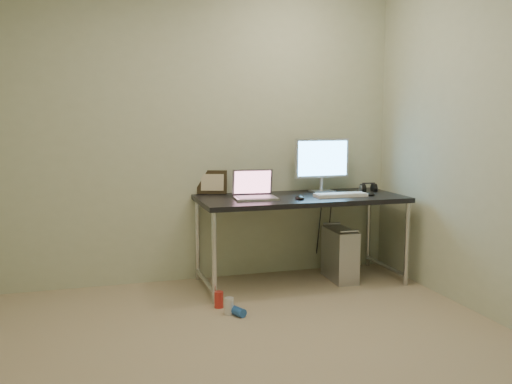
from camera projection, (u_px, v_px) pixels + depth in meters
The scene contains 17 objects.
floor at pixel (259, 357), 3.38m from camera, with size 3.50×3.50×0.00m, color tan.
wall_back at pixel (199, 136), 4.88m from camera, with size 3.50×0.02×2.50m, color beige.
desk at pixel (301, 205), 4.82m from camera, with size 1.73×0.76×0.75m.
tower_computer at pixel (340, 254), 4.97m from camera, with size 0.21×0.44×0.48m.
cable_a at pixel (319, 228), 5.26m from camera, with size 0.01×0.01×0.70m, color black.
cable_b at pixel (329, 230), 5.27m from camera, with size 0.01×0.01×0.72m, color black.
can_red at pixel (219, 300), 4.26m from camera, with size 0.07×0.07×0.12m, color red.
can_white at pixel (229, 306), 4.11m from camera, with size 0.07×0.07×0.12m, color silver.
can_blue at pixel (238, 311), 4.08m from camera, with size 0.07×0.07×0.12m, color #265AB0.
laptop at pixel (254, 192), 4.68m from camera, with size 0.36×0.31×0.24m.
monitor at pixel (322, 161), 5.06m from camera, with size 0.51×0.15×0.48m.
keyboard at pixel (341, 195), 4.80m from camera, with size 0.44×0.14×0.03m, color white.
mouse_right at pixel (370, 193), 4.86m from camera, with size 0.07×0.11×0.04m, color black.
mouse_left at pixel (300, 197), 4.63m from camera, with size 0.07×0.11×0.04m, color black.
headphones at pixel (368, 188), 5.12m from camera, with size 0.15×0.09×0.10m.
picture_frame at pixel (212, 182), 4.94m from camera, with size 0.26×0.03×0.21m, color black.
webcam at pixel (248, 184), 4.95m from camera, with size 0.04×0.04×0.12m.
Camera 1 is at (-0.95, -3.08, 1.42)m, focal length 40.00 mm.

